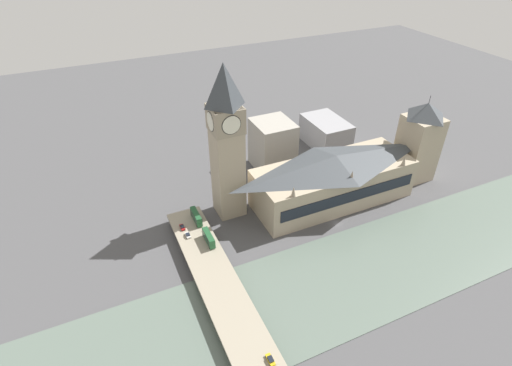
% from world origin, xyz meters
% --- Properties ---
extents(ground_plane, '(600.00, 600.00, 0.00)m').
position_xyz_m(ground_plane, '(0.00, 0.00, 0.00)').
color(ground_plane, '#4C4C4F').
extents(river_water, '(48.92, 360.00, 0.30)m').
position_xyz_m(river_water, '(-30.46, 0.00, 0.15)').
color(river_water, slate).
rests_on(river_water, ground_plane).
extents(parliament_hall, '(29.31, 80.93, 26.33)m').
position_xyz_m(parliament_hall, '(17.42, -8.00, 13.08)').
color(parliament_hall, tan).
rests_on(parliament_hall, ground_plane).
extents(clock_tower, '(14.15, 14.15, 74.60)m').
position_xyz_m(clock_tower, '(30.67, 42.92, 39.67)').
color(clock_tower, tan).
rests_on(clock_tower, ground_plane).
extents(victoria_tower, '(17.32, 17.32, 47.91)m').
position_xyz_m(victoria_tower, '(17.48, -61.12, 21.96)').
color(victoria_tower, tan).
rests_on(victoria_tower, ground_plane).
extents(road_bridge, '(129.85, 16.05, 4.74)m').
position_xyz_m(road_bridge, '(-30.46, 65.41, 3.79)').
color(road_bridge, gray).
rests_on(road_bridge, ground_plane).
extents(double_decker_bus_mid, '(10.56, 2.61, 4.69)m').
position_xyz_m(double_decker_bus_mid, '(8.25, 61.32, 7.33)').
color(double_decker_bus_mid, '#235B33').
rests_on(double_decker_bus_mid, road_bridge).
extents(double_decker_bus_rear, '(11.01, 2.60, 4.85)m').
position_xyz_m(double_decker_bus_rear, '(24.22, 61.86, 7.43)').
color(double_decker_bus_rear, '#235B33').
rests_on(double_decker_bus_rear, road_bridge).
extents(car_northbound_lead, '(3.88, 1.91, 1.36)m').
position_xyz_m(car_northbound_lead, '(15.67, 68.58, 5.42)').
color(car_northbound_lead, silver).
rests_on(car_northbound_lead, road_bridge).
extents(car_northbound_mid, '(4.45, 1.75, 1.46)m').
position_xyz_m(car_northbound_mid, '(-52.65, 61.60, 5.47)').
color(car_northbound_mid, gold).
rests_on(car_northbound_mid, road_bridge).
extents(car_southbound_lead, '(4.18, 1.79, 1.50)m').
position_xyz_m(car_southbound_lead, '(21.86, 69.32, 5.47)').
color(car_southbound_lead, maroon).
rests_on(car_southbound_lead, road_bridge).
extents(city_block_west, '(31.40, 21.01, 16.73)m').
position_xyz_m(city_block_west, '(69.12, -37.39, 8.36)').
color(city_block_west, '#939399').
rests_on(city_block_west, ground_plane).
extents(city_block_center, '(22.67, 20.91, 28.03)m').
position_xyz_m(city_block_center, '(59.63, 4.87, 14.02)').
color(city_block_center, '#A39E93').
rests_on(city_block_center, ground_plane).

